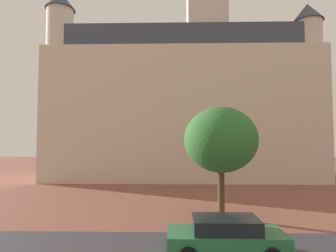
{
  "coord_description": "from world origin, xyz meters",
  "views": [
    {
      "loc": [
        0.27,
        0.53,
        4.45
      ],
      "look_at": [
        0.02,
        11.47,
        5.02
      ],
      "focal_mm": 28.57,
      "sensor_mm": 36.0,
      "label": 1
    }
  ],
  "objects": [
    {
      "name": "tree_curb_far",
      "position": [
        2.94,
        15.95,
        4.45
      ],
      "size": [
        4.19,
        4.19,
        6.35
      ],
      "color": "#4C3823",
      "rests_on": "ground_plane"
    },
    {
      "name": "landmark_building",
      "position": [
        1.55,
        32.59,
        9.44
      ],
      "size": [
        30.14,
        10.7,
        36.09
      ],
      "color": "beige",
      "rests_on": "ground_plane"
    },
    {
      "name": "car_green",
      "position": [
        2.27,
        11.17,
        0.68
      ],
      "size": [
        4.53,
        1.98,
        1.42
      ],
      "color": "#287042",
      "rests_on": "ground_plane"
    }
  ]
}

